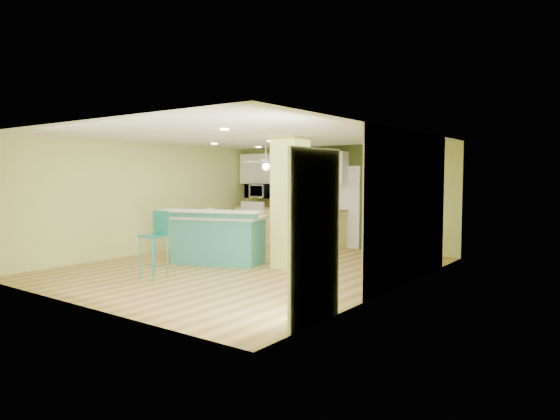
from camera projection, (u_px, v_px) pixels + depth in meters
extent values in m
cube|color=olive|center=(248.00, 268.00, 9.59)|extent=(6.00, 7.00, 0.01)
cube|color=white|center=(247.00, 137.00, 9.41)|extent=(6.00, 7.00, 0.01)
cube|color=#C8D06F|center=(338.00, 197.00, 12.32)|extent=(6.00, 0.01, 2.50)
cube|color=#C8D06F|center=(79.00, 215.00, 6.68)|extent=(6.00, 0.01, 2.50)
cube|color=#C8D06F|center=(145.00, 199.00, 11.27)|extent=(0.01, 7.00, 2.50)
cube|color=#C8D06F|center=(396.00, 209.00, 7.73)|extent=(0.01, 7.00, 2.50)
cube|color=#8D7250|center=(410.00, 207.00, 8.23)|extent=(0.02, 3.40, 2.50)
cube|color=#37451B|center=(345.00, 197.00, 12.19)|extent=(2.20, 0.02, 2.50)
cube|color=white|center=(345.00, 207.00, 12.19)|extent=(0.82, 0.05, 2.00)
cube|color=silver|center=(315.00, 237.00, 5.92)|extent=(0.04, 1.08, 2.10)
cube|color=#C4D763|center=(290.00, 203.00, 9.52)|extent=(0.55, 0.55, 2.50)
cube|color=#EBDD7B|center=(288.00, 227.00, 12.90)|extent=(3.20, 0.60, 0.90)
cube|color=#A16837|center=(288.00, 208.00, 12.87)|extent=(3.25, 0.63, 0.04)
cube|color=white|center=(260.00, 224.00, 13.46)|extent=(0.76, 0.64, 0.90)
cube|color=black|center=(252.00, 227.00, 13.20)|extent=(0.59, 0.02, 0.50)
cube|color=white|center=(252.00, 205.00, 13.18)|extent=(0.76, 0.06, 0.18)
cube|color=white|center=(291.00, 169.00, 12.89)|extent=(3.20, 0.34, 0.80)
imported|color=silver|center=(260.00, 191.00, 13.40)|extent=(0.70, 0.48, 0.39)
cylinder|color=white|center=(266.00, 153.00, 11.69)|extent=(0.03, 0.03, 0.40)
cylinder|color=white|center=(266.00, 161.00, 11.70)|extent=(0.24, 0.24, 0.10)
sphere|color=white|center=(266.00, 167.00, 11.71)|extent=(0.18, 0.18, 0.18)
cylinder|color=silver|center=(395.00, 151.00, 8.48)|extent=(0.01, 0.01, 0.62)
sphere|color=white|center=(395.00, 169.00, 8.50)|extent=(0.14, 0.14, 0.14)
cube|color=brown|center=(413.00, 189.00, 8.38)|extent=(0.03, 0.90, 0.70)
cube|color=teal|center=(219.00, 241.00, 10.06)|extent=(1.89, 1.37, 0.90)
cube|color=beige|center=(219.00, 217.00, 10.03)|extent=(2.02, 1.49, 0.05)
cube|color=teal|center=(210.00, 214.00, 9.64)|extent=(1.87, 0.76, 0.13)
cube|color=beige|center=(210.00, 211.00, 9.63)|extent=(2.08, 1.07, 0.04)
cylinder|color=teal|center=(140.00, 258.00, 8.50)|extent=(0.02, 0.02, 0.73)
cylinder|color=teal|center=(153.00, 260.00, 8.31)|extent=(0.02, 0.02, 0.73)
cylinder|color=teal|center=(155.00, 256.00, 8.76)|extent=(0.02, 0.02, 0.73)
cylinder|color=teal|center=(168.00, 257.00, 8.58)|extent=(0.02, 0.02, 0.73)
cube|color=teal|center=(153.00, 236.00, 8.51)|extent=(0.39, 0.39, 0.03)
cube|color=teal|center=(161.00, 222.00, 8.64)|extent=(0.38, 0.04, 0.40)
cube|color=teal|center=(394.00, 257.00, 8.52)|extent=(0.50, 1.20, 0.77)
cube|color=white|center=(395.00, 233.00, 8.49)|extent=(0.53, 1.25, 0.03)
imported|color=#3B2718|center=(290.00, 207.00, 12.78)|extent=(0.33, 0.33, 0.07)
cylinder|color=yellow|center=(210.00, 212.00, 10.22)|extent=(0.16, 0.16, 0.15)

